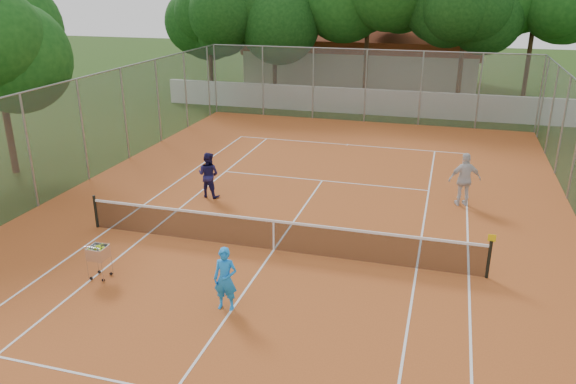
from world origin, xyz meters
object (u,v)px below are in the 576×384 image
(player_far_left, at_px, (209,175))
(player_near, at_px, (225,279))
(player_far_right, at_px, (465,179))
(ball_hopper, at_px, (99,261))
(clubhouse, at_px, (364,56))
(tennis_net, at_px, (274,235))

(player_far_left, bearing_deg, player_near, 123.43)
(player_far_right, distance_m, ball_hopper, 12.29)
(clubhouse, relative_size, player_far_right, 8.63)
(player_near, height_order, player_far_left, player_far_left)
(tennis_net, xyz_separation_m, clubhouse, (-2.00, 29.00, 1.69))
(player_near, bearing_deg, player_far_left, 114.24)
(ball_hopper, bearing_deg, clubhouse, 103.83)
(ball_hopper, bearing_deg, player_near, 10.32)
(tennis_net, relative_size, player_far_right, 6.25)
(tennis_net, relative_size, player_near, 7.47)
(tennis_net, relative_size, player_far_left, 7.09)
(tennis_net, distance_m, player_near, 3.33)
(player_near, bearing_deg, tennis_net, 85.03)
(player_far_right, bearing_deg, clubhouse, -90.25)
(player_near, relative_size, player_far_left, 0.95)
(clubhouse, height_order, ball_hopper, clubhouse)
(tennis_net, distance_m, player_far_right, 7.48)
(player_far_left, bearing_deg, player_far_right, -162.45)
(player_far_left, distance_m, ball_hopper, 6.43)
(tennis_net, height_order, ball_hopper, ball_hopper)
(ball_hopper, bearing_deg, player_far_left, 104.44)
(player_near, distance_m, ball_hopper, 3.80)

